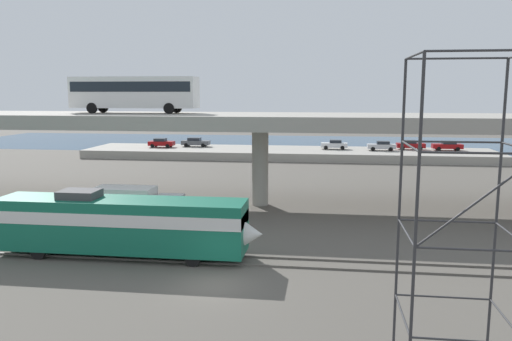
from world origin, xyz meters
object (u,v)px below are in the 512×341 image
at_px(transit_bus_on_overpass, 135,91).
at_px(scaffolding_tower, 460,223).
at_px(parked_car_4, 448,146).
at_px(parked_car_5, 410,145).
at_px(parked_car_2, 161,143).
at_px(train_locomotive, 133,223).
at_px(service_truck_west, 136,205).
at_px(parked_car_3, 195,142).
at_px(parked_car_0, 334,144).
at_px(parked_car_1, 382,146).

bearing_deg(transit_bus_on_overpass, scaffolding_tower, -53.19).
xyz_separation_m(parked_car_4, parked_car_5, (-5.57, 0.40, -0.00)).
bearing_deg(parked_car_5, parked_car_2, -177.10).
bearing_deg(parked_car_2, train_locomotive, -73.67).
distance_m(train_locomotive, service_truck_west, 7.62).
bearing_deg(parked_car_5, parked_car_3, -179.71).
relative_size(parked_car_3, parked_car_5, 1.06).
bearing_deg(service_truck_west, parked_car_2, 105.76).
bearing_deg(parked_car_0, transit_bus_on_overpass, 61.19).
bearing_deg(transit_bus_on_overpass, parked_car_2, 104.54).
bearing_deg(parked_car_2, service_truck_west, -74.24).
bearing_deg(service_truck_west, scaffolding_tower, -46.97).
relative_size(transit_bus_on_overpass, service_truck_west, 1.76).
xyz_separation_m(scaffolding_tower, parked_car_5, (9.16, 66.13, -4.07)).
bearing_deg(train_locomotive, parked_car_1, 68.03).
bearing_deg(transit_bus_on_overpass, parked_car_0, 61.19).
bearing_deg(parked_car_1, parked_car_4, -171.17).
relative_size(service_truck_west, parked_car_5, 1.55).
xyz_separation_m(parked_car_0, parked_car_5, (11.97, 1.05, 0.00)).
xyz_separation_m(transit_bus_on_overpass, parked_car_0, (19.44, 35.35, -8.34)).
distance_m(scaffolding_tower, parked_car_2, 71.38).
bearing_deg(parked_car_1, scaffolding_tower, 86.00).
xyz_separation_m(service_truck_west, scaffolding_tower, (18.74, -20.08, 4.48)).
xyz_separation_m(train_locomotive, transit_bus_on_overpass, (-6.08, 16.81, 8.19)).
bearing_deg(parked_car_3, service_truck_west, -81.20).
distance_m(train_locomotive, scaffolding_tower, 21.07).
bearing_deg(parked_car_1, service_truck_west, 62.20).
bearing_deg(parked_car_5, parked_car_1, -156.88).
bearing_deg(service_truck_west, parked_car_0, 70.51).
xyz_separation_m(parked_car_0, parked_car_3, (-23.04, 0.87, 0.00)).
xyz_separation_m(parked_car_3, parked_car_4, (40.58, -0.23, -0.00)).
bearing_deg(parked_car_4, parked_car_5, -4.13).
bearing_deg(parked_car_0, parked_car_5, -175.00).
xyz_separation_m(service_truck_west, parked_car_1, (23.23, 44.06, 0.41)).
relative_size(service_truck_west, parked_car_3, 1.46).
height_order(transit_bus_on_overpass, parked_car_4, transit_bus_on_overpass).
relative_size(service_truck_west, scaffolding_tower, 0.59).
bearing_deg(parked_car_0, parked_car_1, 172.60).
xyz_separation_m(parked_car_2, parked_car_5, (40.32, 2.05, -0.00)).
relative_size(train_locomotive, parked_car_5, 3.85).
bearing_deg(parked_car_5, parked_car_0, -175.00).
relative_size(train_locomotive, transit_bus_on_overpass, 1.40).
xyz_separation_m(parked_car_1, parked_car_2, (-35.65, -0.05, 0.00)).
height_order(service_truck_west, parked_car_3, service_truck_west).
relative_size(train_locomotive, parked_car_2, 4.07).
height_order(parked_car_0, parked_car_3, same).
distance_m(train_locomotive, parked_car_4, 61.18).
relative_size(scaffolding_tower, parked_car_0, 2.74).
distance_m(train_locomotive, parked_car_1, 55.22).
xyz_separation_m(service_truck_west, parked_car_3, (-7.10, 45.88, 0.41)).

